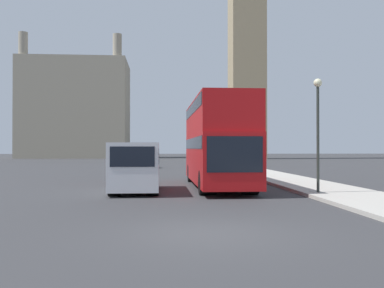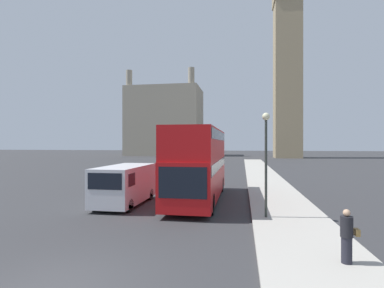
% 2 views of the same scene
% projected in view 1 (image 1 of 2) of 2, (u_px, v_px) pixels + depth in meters
% --- Properties ---
extents(ground_plane, '(300.00, 300.00, 0.00)m').
position_uv_depth(ground_plane, '(208.00, 233.00, 10.29)').
color(ground_plane, '#333335').
extents(building_block_distant, '(21.94, 15.11, 25.30)m').
position_uv_depth(building_block_distant, '(77.00, 110.00, 92.37)').
color(building_block_distant, '#9E937F').
rests_on(building_block_distant, ground_plane).
extents(red_double_decker_bus, '(2.62, 10.64, 4.49)m').
position_uv_depth(red_double_decker_bus, '(217.00, 140.00, 22.42)').
color(red_double_decker_bus, '#B71114').
rests_on(red_double_decker_bus, ground_plane).
extents(white_van, '(2.18, 5.31, 2.29)m').
position_uv_depth(white_van, '(136.00, 166.00, 19.99)').
color(white_van, silver).
rests_on(white_van, ground_plane).
extents(street_lamp, '(0.36, 0.36, 4.90)m').
position_uv_depth(street_lamp, '(318.00, 116.00, 18.42)').
color(street_lamp, '#2D332D').
rests_on(street_lamp, sidewalk_strip).
extents(parked_sedan, '(1.86, 4.28, 1.51)m').
position_uv_depth(parked_sedan, '(145.00, 161.00, 44.26)').
color(parked_sedan, silver).
rests_on(parked_sedan, ground_plane).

